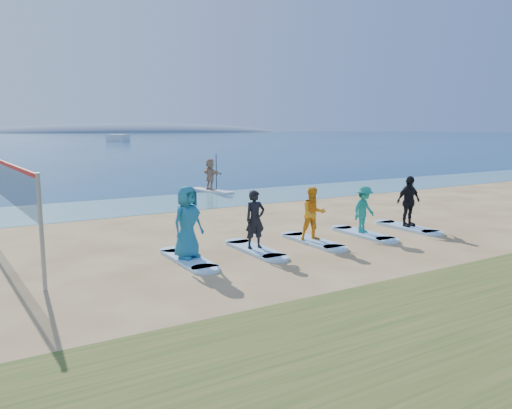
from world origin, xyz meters
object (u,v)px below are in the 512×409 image
student_4 (409,201)px  paddleboard (211,191)px  student_1 (255,219)px  surfboard_2 (313,241)px  surfboard_4 (407,227)px  volleyball_net (6,182)px  surfboard_3 (363,234)px  surfboard_0 (188,259)px  student_3 (364,209)px  paddleboarder (210,174)px  student_2 (313,214)px  student_0 (187,222)px  boat_offshore_b (118,141)px  surfboard_1 (255,250)px

student_4 → paddleboard: bearing=98.3°
student_1 → surfboard_2: size_ratio=0.74×
surfboard_2 → surfboard_4: bearing=0.0°
volleyball_net → surfboard_3: 10.71m
volleyball_net → surfboard_4: bearing=-18.1°
student_1 → surfboard_0: bearing=-178.6°
student_3 → student_4: student_4 is taller
paddleboarder → student_2: size_ratio=1.05×
surfboard_3 → surfboard_4: same height
student_4 → surfboard_2: bearing=-178.8°
surfboard_2 → student_2: bearing=0.0°
student_0 → student_1: student_0 is taller
boat_offshore_b → surfboard_3: (-22.52, -108.49, 0.04)m
surfboard_4 → student_2: bearing=180.0°
paddleboard → student_4: 12.33m
surfboard_0 → surfboard_3: size_ratio=1.00×
student_2 → paddleboard: bearing=94.5°
student_2 → surfboard_3: 2.18m
surfboard_0 → surfboard_2: (4.02, 0.00, 0.00)m
boat_offshore_b → student_3: (-22.52, -108.49, 0.84)m
surfboard_1 → paddleboard: bearing=69.6°
paddleboard → surfboard_1: (-4.53, -12.21, -0.01)m
student_0 → surfboard_3: 6.11m
surfboard_4 → boat_offshore_b: bearing=79.3°
paddleboarder → student_4: size_ratio=0.97×
paddleboard → student_1: 13.05m
student_4 → surfboard_4: bearing=0.0°
boat_offshore_b → surfboard_1: size_ratio=3.10×
surfboard_2 → boat_offshore_b: bearing=77.3°
surfboard_2 → student_4: 4.12m
surfboard_0 → student_0: 0.98m
boat_offshore_b → student_2: (-24.53, -108.49, 0.88)m
student_2 → student_0: bearing=-163.8°
paddleboarder → student_3: size_ratio=1.11×
surfboard_3 → surfboard_2: bearing=180.0°
student_0 → student_3: student_0 is taller
paddleboard → boat_offshore_b: size_ratio=0.44×
volleyball_net → student_2: 8.77m
boat_offshore_b → surfboard_4: 110.41m
surfboard_3 → student_4: bearing=0.0°
volleyball_net → student_0: 5.48m
surfboard_1 → surfboard_3: 4.02m
surfboard_0 → student_0: (0.00, 0.00, 0.98)m
surfboard_0 → student_2: student_2 is taller
boat_offshore_b → surfboard_1: 111.69m
student_4 → volleyball_net: bearing=163.2°
student_0 → surfboard_3: bearing=-20.7°
paddleboard → surfboard_2: paddleboard is taller
volleyball_net → surfboard_2: 8.91m
paddleboard → paddleboarder: paddleboarder is taller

